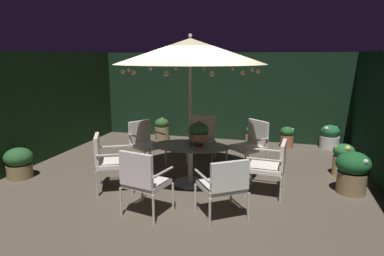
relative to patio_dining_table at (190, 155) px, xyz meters
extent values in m
cube|color=brown|center=(-0.13, -0.04, -0.56)|extent=(7.51, 7.90, 0.02)
cube|color=black|center=(-0.13, 3.76, 0.67)|extent=(7.51, 0.30, 2.44)
cube|color=black|center=(-3.74, -0.04, 0.67)|extent=(0.30, 7.90, 2.44)
cylinder|color=#B5B7A9|center=(0.00, 0.00, -0.54)|extent=(0.62, 0.62, 0.03)
cylinder|color=#B5B7A9|center=(0.00, 0.00, -0.20)|extent=(0.09, 0.09, 0.71)
ellipsoid|color=gray|center=(0.00, 0.00, 0.17)|extent=(1.45, 0.97, 0.03)
cylinder|color=#B9B0A4|center=(0.00, 0.00, 0.62)|extent=(0.06, 0.06, 2.35)
cone|color=beige|center=(0.00, 0.00, 1.86)|extent=(2.66, 2.66, 0.44)
sphere|color=#B9B0A4|center=(0.00, 0.00, 2.12)|extent=(0.07, 0.07, 0.07)
sphere|color=#F9DB8C|center=(1.16, 0.04, 1.53)|extent=(0.07, 0.07, 0.07)
sphere|color=#F9DB8C|center=(1.02, 0.55, 1.53)|extent=(0.07, 0.07, 0.07)
sphere|color=#F9DB8C|center=(0.59, 1.00, 1.53)|extent=(0.07, 0.07, 0.07)
sphere|color=#F9DB8C|center=(-0.03, 1.16, 1.53)|extent=(0.07, 0.07, 0.07)
sphere|color=#F9DB8C|center=(-0.59, 1.00, 1.53)|extent=(0.07, 0.07, 0.07)
sphere|color=#F9DB8C|center=(-0.99, 0.60, 1.53)|extent=(0.07, 0.07, 0.07)
sphere|color=#F9DB8C|center=(-1.16, -0.02, 1.53)|extent=(0.07, 0.07, 0.07)
sphere|color=#F9DB8C|center=(-0.98, -0.61, 1.53)|extent=(0.07, 0.07, 0.07)
sphere|color=#F9DB8C|center=(-0.62, -0.98, 1.53)|extent=(0.07, 0.07, 0.07)
sphere|color=#F9DB8C|center=(-0.04, -1.16, 1.53)|extent=(0.07, 0.07, 0.07)
sphere|color=#F9DB8C|center=(0.60, -0.99, 1.53)|extent=(0.07, 0.07, 0.07)
sphere|color=#F9DB8C|center=(0.99, -0.60, 1.53)|extent=(0.07, 0.07, 0.07)
cylinder|color=#AC6142|center=(0.15, 0.04, 0.23)|extent=(0.16, 0.16, 0.09)
cylinder|color=#A56A41|center=(0.15, 0.04, 0.35)|extent=(0.34, 0.34, 0.14)
ellipsoid|color=#2C663C|center=(0.15, 0.04, 0.50)|extent=(0.36, 0.36, 0.22)
sphere|color=#B93C86|center=(0.15, 0.04, 0.58)|extent=(0.13, 0.13, 0.13)
cylinder|color=#B8AFAD|center=(0.94, 0.59, -0.32)|extent=(0.04, 0.04, 0.46)
cylinder|color=#B8AFAD|center=(0.51, 0.99, -0.32)|extent=(0.04, 0.04, 0.46)
cylinder|color=#B8AFAD|center=(1.35, 1.03, -0.32)|extent=(0.04, 0.04, 0.46)
cylinder|color=#B8AFAD|center=(0.91, 1.43, -0.32)|extent=(0.04, 0.04, 0.46)
cube|color=silver|center=(0.93, 1.01, -0.06)|extent=(0.82, 0.82, 0.07)
cube|color=silver|center=(1.12, 1.22, 0.23)|extent=(0.46, 0.43, 0.51)
cylinder|color=#B8AFAD|center=(1.14, 0.81, 0.16)|extent=(0.41, 0.44, 0.04)
cylinder|color=#B8AFAD|center=(0.71, 1.21, 0.16)|extent=(0.41, 0.44, 0.04)
cylinder|color=#B4B7A7|center=(0.18, 1.10, -0.34)|extent=(0.04, 0.04, 0.43)
cylinder|color=#B4B7A7|center=(-0.38, 1.05, -0.34)|extent=(0.04, 0.04, 0.43)
cylinder|color=#B4B7A7|center=(0.12, 1.68, -0.34)|extent=(0.04, 0.04, 0.43)
cylinder|color=#B4B7A7|center=(-0.43, 1.62, -0.34)|extent=(0.04, 0.04, 0.43)
cube|color=silver|center=(-0.13, 1.36, -0.08)|extent=(0.60, 0.61, 0.07)
cube|color=silver|center=(-0.15, 1.64, 0.21)|extent=(0.54, 0.11, 0.52)
cylinder|color=#B4B7A7|center=(0.15, 1.39, 0.16)|extent=(0.09, 0.55, 0.04)
cylinder|color=#B4B7A7|center=(-0.41, 1.34, 0.16)|extent=(0.09, 0.55, 0.04)
cylinder|color=#B9ADA4|center=(-0.77, 0.81, -0.34)|extent=(0.04, 0.04, 0.42)
cylinder|color=#B9ADA4|center=(-1.06, 0.34, -0.34)|extent=(0.04, 0.04, 0.42)
cylinder|color=#B9ADA4|center=(-1.26, 1.11, -0.34)|extent=(0.04, 0.04, 0.42)
cylinder|color=#B9ADA4|center=(-1.55, 0.65, -0.34)|extent=(0.04, 0.04, 0.42)
cube|color=silver|center=(-1.16, 0.73, -0.09)|extent=(0.77, 0.76, 0.07)
cube|color=silver|center=(-1.40, 0.87, 0.18)|extent=(0.33, 0.48, 0.47)
cylinder|color=#B9ADA4|center=(-1.01, 0.96, 0.16)|extent=(0.49, 0.32, 0.04)
cylinder|color=#B9ADA4|center=(-1.31, 0.49, 0.16)|extent=(0.49, 0.32, 0.04)
cylinder|color=#B2AEA9|center=(-1.09, -0.24, -0.33)|extent=(0.04, 0.04, 0.45)
cylinder|color=#B2AEA9|center=(-0.83, -0.74, -0.33)|extent=(0.04, 0.04, 0.45)
cylinder|color=#B2AEA9|center=(-1.60, -0.50, -0.33)|extent=(0.04, 0.04, 0.45)
cylinder|color=#B2AEA9|center=(-1.35, -1.00, -0.33)|extent=(0.04, 0.04, 0.45)
cube|color=silver|center=(-1.22, -0.62, -0.06)|extent=(0.75, 0.75, 0.07)
cube|color=silver|center=(-1.47, -0.75, 0.21)|extent=(0.30, 0.51, 0.48)
cylinder|color=#B2AEA9|center=(-1.35, -0.37, 0.17)|extent=(0.51, 0.28, 0.04)
cylinder|color=#B2AEA9|center=(-1.09, -0.87, 0.17)|extent=(0.51, 0.28, 0.04)
cylinder|color=#BCB6A4|center=(-0.53, -1.01, -0.33)|extent=(0.04, 0.04, 0.44)
cylinder|color=#BCB6A4|center=(0.04, -1.14, -0.33)|extent=(0.04, 0.04, 0.44)
cylinder|color=#BCB6A4|center=(-0.64, -1.53, -0.33)|extent=(0.04, 0.04, 0.44)
cylinder|color=#BCB6A4|center=(-0.07, -1.66, -0.33)|extent=(0.04, 0.04, 0.44)
cube|color=silver|center=(-0.30, -1.34, -0.08)|extent=(0.67, 0.63, 0.07)
cube|color=silver|center=(-0.36, -1.58, 0.21)|extent=(0.55, 0.18, 0.50)
cylinder|color=#BCB6A4|center=(-0.58, -1.27, 0.14)|extent=(0.15, 0.50, 0.04)
cylinder|color=#BCB6A4|center=(-0.02, -1.40, 0.14)|extent=(0.15, 0.50, 0.04)
cylinder|color=#B7B5A5|center=(0.37, -1.06, -0.34)|extent=(0.04, 0.04, 0.43)
cylinder|color=#B7B5A5|center=(0.87, -0.71, -0.34)|extent=(0.04, 0.04, 0.43)
cylinder|color=#B7B5A5|center=(0.71, -1.53, -0.34)|extent=(0.04, 0.04, 0.43)
cylinder|color=#B7B5A5|center=(1.20, -1.18, -0.34)|extent=(0.04, 0.04, 0.43)
cube|color=silver|center=(0.79, -1.12, -0.09)|extent=(0.81, 0.80, 0.07)
cube|color=silver|center=(0.95, -1.35, 0.16)|extent=(0.51, 0.38, 0.42)
cylinder|color=#B7B5A5|center=(0.54, -1.29, 0.11)|extent=(0.35, 0.47, 0.04)
cylinder|color=#B7B5A5|center=(1.03, -0.95, 0.11)|extent=(0.35, 0.47, 0.04)
cylinder|color=#B7B5A9|center=(1.05, -0.38, -0.34)|extent=(0.04, 0.04, 0.43)
cylinder|color=#B7B5A9|center=(1.10, 0.22, -0.34)|extent=(0.04, 0.04, 0.43)
cylinder|color=#B7B5A9|center=(1.63, -0.42, -0.34)|extent=(0.04, 0.04, 0.43)
cylinder|color=#B7B5A9|center=(1.68, 0.18, -0.34)|extent=(0.04, 0.04, 0.43)
cube|color=silver|center=(1.37, -0.10, -0.08)|extent=(0.61, 0.63, 0.07)
cube|color=silver|center=(1.64, -0.12, 0.17)|extent=(0.10, 0.58, 0.43)
cylinder|color=#B7B5A9|center=(1.34, -0.40, 0.14)|extent=(0.56, 0.08, 0.04)
cylinder|color=#B7B5A9|center=(1.39, 0.20, 0.14)|extent=(0.56, 0.08, 0.04)
cylinder|color=tan|center=(2.80, 1.24, -0.36)|extent=(0.39, 0.39, 0.39)
ellipsoid|color=#246231|center=(2.80, 1.24, -0.05)|extent=(0.41, 0.41, 0.29)
sphere|color=#E1C44C|center=(2.94, 1.25, 0.01)|extent=(0.08, 0.08, 0.08)
sphere|color=#F9C452|center=(2.80, 1.39, 0.00)|extent=(0.09, 0.09, 0.09)
sphere|color=yellow|center=(2.65, 1.22, 0.02)|extent=(0.06, 0.06, 0.06)
sphere|color=#EFCE52|center=(2.84, 1.10, 0.04)|extent=(0.11, 0.11, 0.11)
cylinder|color=tan|center=(0.83, 3.17, -0.41)|extent=(0.36, 0.36, 0.29)
ellipsoid|color=#1A5624|center=(0.83, 3.17, -0.17)|extent=(0.34, 0.34, 0.24)
sphere|color=#B54684|center=(0.93, 3.19, -0.14)|extent=(0.09, 0.09, 0.09)
sphere|color=#A53583|center=(0.79, 3.31, -0.14)|extent=(0.10, 0.10, 0.10)
sphere|color=#BC4178|center=(0.72, 3.20, -0.14)|extent=(0.11, 0.11, 0.11)
sphere|color=#B2477C|center=(0.79, 3.04, -0.12)|extent=(0.10, 0.10, 0.10)
cylinder|color=olive|center=(-1.71, 3.07, -0.36)|extent=(0.40, 0.40, 0.38)
ellipsoid|color=#295329|center=(-1.71, 3.07, -0.07)|extent=(0.39, 0.39, 0.27)
sphere|color=orange|center=(-1.59, 3.09, -0.02)|extent=(0.10, 0.10, 0.10)
sphere|color=orange|center=(-1.68, 3.17, -0.05)|extent=(0.09, 0.09, 0.09)
sphere|color=orange|center=(-1.74, 3.19, 0.02)|extent=(0.08, 0.08, 0.08)
sphere|color=orange|center=(-1.82, 3.11, -0.07)|extent=(0.07, 0.07, 0.07)
sphere|color=#D7773C|center=(-1.81, 2.97, -0.06)|extent=(0.10, 0.10, 0.10)
sphere|color=orange|center=(-1.63, 2.96, -0.05)|extent=(0.09, 0.09, 0.09)
cylinder|color=beige|center=(2.79, 3.38, -0.40)|extent=(0.48, 0.48, 0.31)
ellipsoid|color=#1D5E34|center=(2.79, 3.38, -0.11)|extent=(0.47, 0.47, 0.33)
sphere|color=silver|center=(2.92, 3.40, -0.01)|extent=(0.09, 0.09, 0.09)
sphere|color=silver|center=(2.92, 3.50, -0.07)|extent=(0.09, 0.09, 0.09)
sphere|color=silver|center=(2.72, 3.56, -0.05)|extent=(0.06, 0.06, 0.06)
sphere|color=beige|center=(2.62, 3.37, -0.09)|extent=(0.06, 0.06, 0.06)
sphere|color=silver|center=(2.68, 3.22, -0.01)|extent=(0.11, 0.11, 0.11)
sphere|color=silver|center=(2.87, 3.24, -0.08)|extent=(0.10, 0.10, 0.10)
cylinder|color=olive|center=(-3.31, -0.58, -0.42)|extent=(0.48, 0.48, 0.27)
ellipsoid|color=#245228|center=(-3.31, -0.58, -0.14)|extent=(0.53, 0.53, 0.37)
sphere|color=red|center=(-3.16, -0.55, -0.09)|extent=(0.10, 0.10, 0.10)
sphere|color=red|center=(-3.34, -0.45, -0.05)|extent=(0.08, 0.08, 0.08)
sphere|color=#DD353F|center=(-3.45, -0.58, -0.13)|extent=(0.08, 0.08, 0.08)
sphere|color=#C52B3F|center=(-3.31, -0.70, -0.13)|extent=(0.07, 0.07, 0.07)
cylinder|color=#A15E3F|center=(1.73, 3.17, -0.39)|extent=(0.33, 0.33, 0.32)
ellipsoid|color=#225425|center=(1.73, 3.17, -0.13)|extent=(0.36, 0.36, 0.25)
sphere|color=beige|center=(1.86, 3.16, -0.07)|extent=(0.06, 0.06, 0.06)
sphere|color=beige|center=(1.64, 3.28, -0.13)|extent=(0.09, 0.09, 0.09)
sphere|color=silver|center=(1.71, 3.09, -0.09)|extent=(0.06, 0.06, 0.06)
cylinder|color=olive|center=(2.81, 0.32, -0.36)|extent=(0.48, 0.48, 0.38)
ellipsoid|color=#195226|center=(2.81, 0.32, -0.02)|extent=(0.57, 0.57, 0.40)
sphere|color=silver|center=(3.00, 0.32, 0.05)|extent=(0.07, 0.07, 0.07)
sphere|color=beige|center=(2.86, 0.51, 0.06)|extent=(0.11, 0.11, 0.11)
sphere|color=silver|center=(2.75, 0.53, 0.08)|extent=(0.06, 0.06, 0.06)
sphere|color=silver|center=(2.59, 0.30, -0.01)|extent=(0.08, 0.08, 0.08)
sphere|color=beige|center=(2.72, 0.22, 0.03)|extent=(0.10, 0.10, 0.10)
sphere|color=silver|center=(2.95, 0.12, 0.08)|extent=(0.08, 0.08, 0.08)
camera|label=1|loc=(1.61, -5.74, 1.77)|focal=31.59mm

